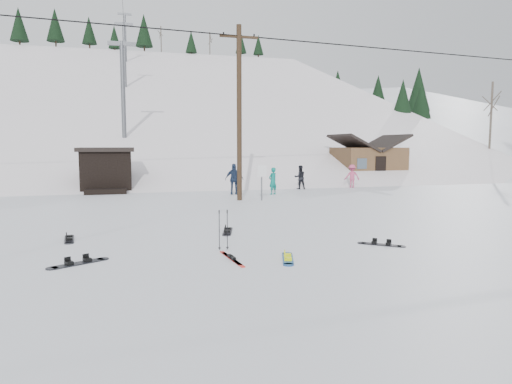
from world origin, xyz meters
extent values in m
plane|color=silver|center=(0.00, 0.00, 0.00)|extent=(200.00, 200.00, 0.00)
cube|color=white|center=(0.00, 55.00, -12.00)|extent=(60.00, 85.24, 65.97)
cube|color=silver|center=(38.00, 50.00, -11.00)|extent=(45.66, 93.98, 54.59)
cylinder|color=#3A2819|center=(2.00, 14.00, 4.50)|extent=(0.26, 0.26, 9.00)
cube|color=#3A2819|center=(2.00, 14.00, 8.40)|extent=(2.00, 0.12, 0.12)
cylinder|color=black|center=(2.00, 14.00, 8.52)|extent=(0.08, 0.08, 0.12)
cylinder|color=#595B60|center=(3.10, 13.60, 0.90)|extent=(0.07, 0.07, 1.80)
cube|color=white|center=(3.10, 13.56, 1.55)|extent=(0.50, 0.04, 0.60)
cube|color=black|center=(-5.00, 21.00, 1.25)|extent=(3.00, 3.00, 2.50)
cube|color=black|center=(-5.00, 21.00, 2.62)|extent=(3.40, 3.40, 0.25)
cube|color=black|center=(-5.00, 19.20, 0.15)|extent=(2.40, 1.20, 0.30)
cylinder|color=#595B60|center=(-4.00, 30.00, 7.25)|extent=(0.36, 0.36, 8.00)
cube|color=#595B60|center=(-4.00, 30.00, 11.05)|extent=(2.20, 0.30, 0.30)
cylinder|color=#595B60|center=(-4.00, 50.00, 13.75)|extent=(0.36, 0.36, 8.00)
cube|color=#595B60|center=(-4.00, 50.00, 17.55)|extent=(2.20, 0.30, 0.30)
cylinder|color=#595B60|center=(-4.00, 70.00, 20.25)|extent=(0.36, 0.36, 8.00)
cube|color=#595B60|center=(-4.00, 70.00, 24.05)|extent=(2.20, 0.30, 0.30)
cube|color=brown|center=(15.00, 24.00, 1.35)|extent=(5.00, 4.00, 2.70)
cube|color=black|center=(13.65, 24.00, 3.05)|extent=(2.69, 4.40, 1.43)
cube|color=black|center=(16.35, 24.00, 3.05)|extent=(2.69, 4.40, 1.43)
cube|color=black|center=(15.00, 21.98, 1.10)|extent=(0.90, 0.06, 1.90)
cube|color=#184F9E|center=(0.34, 1.44, 0.01)|extent=(0.60, 1.18, 0.02)
cylinder|color=#184F9E|center=(0.51, 1.99, 0.01)|extent=(0.26, 0.26, 0.02)
cylinder|color=#184F9E|center=(0.17, 0.90, 0.01)|extent=(0.26, 0.26, 0.02)
cube|color=#E8F10C|center=(0.40, 1.64, 0.06)|extent=(0.22, 0.19, 0.08)
cube|color=#E8F10C|center=(0.28, 1.25, 0.06)|extent=(0.22, 0.19, 0.08)
cube|color=red|center=(-1.03, 1.75, 0.01)|extent=(0.28, 1.58, 0.02)
cube|color=black|center=(-1.03, 1.75, 0.06)|extent=(0.11, 0.29, 0.07)
cube|color=red|center=(-1.05, 1.91, 0.01)|extent=(0.28, 1.58, 0.02)
cube|color=black|center=(-1.05, 1.91, 0.06)|extent=(0.11, 0.29, 0.07)
cylinder|color=black|center=(-1.15, 2.94, 0.54)|extent=(0.02, 0.02, 1.08)
cylinder|color=black|center=(-1.15, 2.94, 0.05)|extent=(0.08, 0.08, 0.01)
cylinder|color=black|center=(-1.15, 2.94, 1.07)|extent=(0.03, 0.03, 0.10)
cylinder|color=black|center=(-0.92, 2.94, 0.54)|extent=(0.02, 0.02, 1.08)
cylinder|color=black|center=(-0.92, 2.94, 0.05)|extent=(0.08, 0.08, 0.01)
cylinder|color=black|center=(-0.92, 2.94, 1.07)|extent=(0.03, 0.03, 0.10)
cube|color=black|center=(-4.76, 2.35, 0.01)|extent=(1.25, 0.88, 0.03)
cylinder|color=black|center=(-4.21, 2.66, 0.01)|extent=(0.29, 0.29, 0.03)
cylinder|color=black|center=(-5.31, 2.03, 0.01)|extent=(0.29, 0.29, 0.03)
cube|color=black|center=(-4.56, 2.46, 0.07)|extent=(0.24, 0.26, 0.08)
cube|color=black|center=(-4.96, 2.23, 0.07)|extent=(0.24, 0.26, 0.08)
cube|color=black|center=(-5.36, 5.49, 0.01)|extent=(0.40, 1.20, 0.02)
cylinder|color=black|center=(-5.43, 6.08, 0.01)|extent=(0.27, 0.27, 0.02)
cylinder|color=black|center=(-5.29, 4.90, 0.01)|extent=(0.27, 0.27, 0.02)
cube|color=black|center=(-5.39, 5.70, 0.06)|extent=(0.21, 0.17, 0.08)
cube|color=black|center=(-5.34, 5.28, 0.06)|extent=(0.21, 0.17, 0.08)
cube|color=black|center=(3.51, 2.30, 0.01)|extent=(1.03, 0.91, 0.02)
cylinder|color=black|center=(3.94, 1.94, 0.01)|extent=(0.26, 0.26, 0.02)
cylinder|color=black|center=(3.08, 2.66, 0.01)|extent=(0.26, 0.26, 0.02)
cube|color=black|center=(3.67, 2.17, 0.06)|extent=(0.22, 0.23, 0.07)
cube|color=black|center=(3.36, 2.43, 0.06)|extent=(0.22, 0.23, 0.07)
cube|color=black|center=(-0.40, 5.47, 0.01)|extent=(0.59, 1.26, 0.03)
cylinder|color=black|center=(-0.24, 6.07, 0.01)|extent=(0.28, 0.28, 0.03)
cylinder|color=black|center=(-0.56, 4.88, 0.01)|extent=(0.28, 0.28, 0.03)
cube|color=black|center=(-0.34, 5.68, 0.07)|extent=(0.23, 0.20, 0.08)
cube|color=black|center=(-0.46, 5.26, 0.07)|extent=(0.23, 0.20, 0.08)
imported|color=#0B7265|center=(4.53, 16.23, 0.80)|extent=(0.69, 0.62, 1.59)
imported|color=black|center=(7.23, 18.88, 0.79)|extent=(0.79, 0.63, 1.57)
imported|color=#C1446D|center=(11.06, 18.98, 0.79)|extent=(1.12, 0.79, 1.57)
imported|color=#1C2A46|center=(2.33, 16.78, 0.91)|extent=(1.13, 0.61, 1.82)
camera|label=1|loc=(-3.42, -9.32, 2.90)|focal=32.00mm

